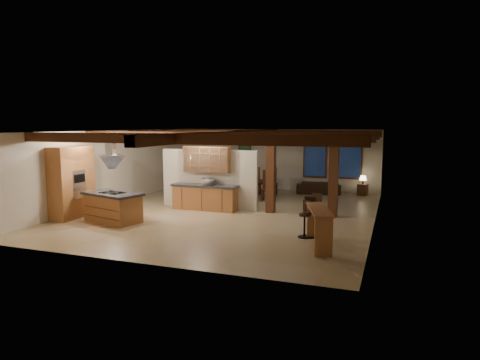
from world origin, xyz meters
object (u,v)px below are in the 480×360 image
(kitchen_island, at_px, (113,207))
(sofa, at_px, (319,187))
(bar_counter, at_px, (319,221))
(dining_table, at_px, (253,189))

(kitchen_island, height_order, sofa, kitchen_island)
(sofa, relative_size, bar_counter, 1.01)
(sofa, bearing_deg, dining_table, 29.48)
(kitchen_island, height_order, dining_table, kitchen_island)
(kitchen_island, relative_size, dining_table, 1.07)
(kitchen_island, relative_size, sofa, 1.09)
(kitchen_island, distance_m, sofa, 9.55)
(kitchen_island, height_order, bar_counter, bar_counter)
(dining_table, bearing_deg, kitchen_island, -131.27)
(sofa, bearing_deg, kitchen_island, 47.98)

